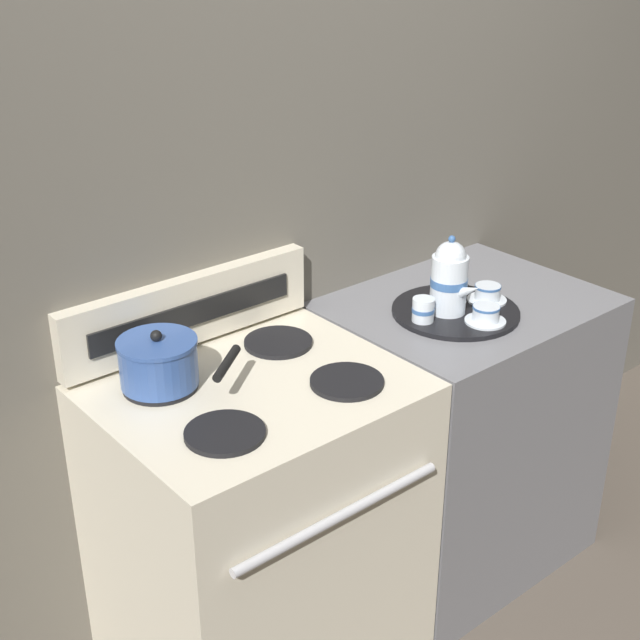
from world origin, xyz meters
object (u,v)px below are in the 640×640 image
at_px(stove, 260,534).
at_px(serving_tray, 456,311).
at_px(teacup_left, 487,293).
at_px(teacup_right, 486,314).
at_px(creamer_jug, 423,310).
at_px(saucepan, 160,362).
at_px(teapot, 450,278).

xyz_separation_m(stove, serving_tray, (0.68, -0.03, 0.45)).
height_order(serving_tray, teacup_left, teacup_left).
bearing_deg(teacup_right, creamer_jug, 137.06).
height_order(teacup_left, teacup_right, same).
height_order(saucepan, serving_tray, saucepan).
distance_m(saucepan, teapot, 0.84).
relative_size(stove, serving_tray, 2.53).
xyz_separation_m(saucepan, teacup_right, (0.85, -0.28, -0.03)).
height_order(stove, teacup_left, teacup_left).
height_order(serving_tray, creamer_jug, creamer_jug).
height_order(saucepan, creamer_jug, saucepan).
xyz_separation_m(stove, saucepan, (-0.18, 0.13, 0.52)).
distance_m(stove, serving_tray, 0.82).
height_order(teacup_right, creamer_jug, creamer_jug).
xyz_separation_m(stove, teacup_left, (0.79, -0.05, 0.48)).
xyz_separation_m(serving_tray, creamer_jug, (-0.13, 0.01, 0.04)).
xyz_separation_m(stove, teapot, (0.65, -0.03, 0.56)).
relative_size(serving_tray, teacup_right, 3.19).
distance_m(saucepan, creamer_jug, 0.75).
distance_m(saucepan, serving_tray, 0.87).
distance_m(teacup_left, creamer_jug, 0.24).
height_order(stove, teacup_right, teacup_right).
relative_size(saucepan, serving_tray, 0.79).
xyz_separation_m(serving_tray, teapot, (-0.03, 0.00, 0.11)).
xyz_separation_m(teacup_left, teacup_right, (-0.11, -0.09, 0.00)).
distance_m(teapot, teacup_left, 0.16).
bearing_deg(serving_tray, stove, 177.22).
distance_m(stove, teacup_left, 0.93).
distance_m(teapot, teacup_right, 0.14).
xyz_separation_m(serving_tray, teacup_right, (-0.00, -0.11, 0.03)).
relative_size(stove, teapot, 4.04).
height_order(serving_tray, teacup_right, teacup_right).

